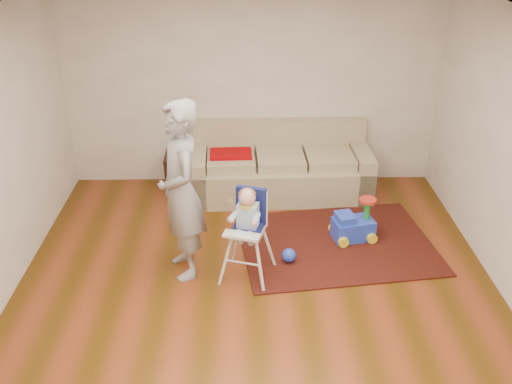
{
  "coord_description": "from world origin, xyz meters",
  "views": [
    {
      "loc": [
        -0.1,
        -4.63,
        3.61
      ],
      "look_at": [
        0.0,
        0.4,
        1.0
      ],
      "focal_mm": 40.0,
      "sensor_mm": 36.0,
      "label": 1
    }
  ],
  "objects_px": {
    "sofa": "(280,162)",
    "side_table": "(185,171)",
    "adult": "(181,192)",
    "ride_on_toy": "(354,219)",
    "toy_ball": "(289,255)",
    "high_chair": "(247,235)"
  },
  "relations": [
    {
      "from": "side_table",
      "to": "high_chair",
      "type": "bearing_deg",
      "value": -67.91
    },
    {
      "from": "high_chair",
      "to": "adult",
      "type": "relative_size",
      "value": 0.54
    },
    {
      "from": "sofa",
      "to": "side_table",
      "type": "distance_m",
      "value": 1.31
    },
    {
      "from": "side_table",
      "to": "ride_on_toy",
      "type": "distance_m",
      "value": 2.5
    },
    {
      "from": "ride_on_toy",
      "to": "high_chair",
      "type": "xyz_separation_m",
      "value": [
        -1.24,
        -0.69,
        0.23
      ]
    },
    {
      "from": "side_table",
      "to": "adult",
      "type": "bearing_deg",
      "value": -85.02
    },
    {
      "from": "side_table",
      "to": "high_chair",
      "type": "distance_m",
      "value": 2.25
    },
    {
      "from": "ride_on_toy",
      "to": "toy_ball",
      "type": "distance_m",
      "value": 0.94
    },
    {
      "from": "sofa",
      "to": "adult",
      "type": "xyz_separation_m",
      "value": [
        -1.11,
        -1.8,
        0.5
      ]
    },
    {
      "from": "ride_on_toy",
      "to": "side_table",
      "type": "bearing_deg",
      "value": 134.35
    },
    {
      "from": "adult",
      "to": "ride_on_toy",
      "type": "bearing_deg",
      "value": 88.82
    },
    {
      "from": "sofa",
      "to": "adult",
      "type": "height_order",
      "value": "adult"
    },
    {
      "from": "high_chair",
      "to": "ride_on_toy",
      "type": "bearing_deg",
      "value": 45.93
    },
    {
      "from": "toy_ball",
      "to": "adult",
      "type": "height_order",
      "value": "adult"
    },
    {
      "from": "side_table",
      "to": "toy_ball",
      "type": "height_order",
      "value": "side_table"
    },
    {
      "from": "side_table",
      "to": "toy_ball",
      "type": "xyz_separation_m",
      "value": [
        1.3,
        -1.86,
        -0.16
      ]
    },
    {
      "from": "sofa",
      "to": "side_table",
      "type": "xyz_separation_m",
      "value": [
        -1.29,
        0.17,
        -0.21
      ]
    },
    {
      "from": "ride_on_toy",
      "to": "toy_ball",
      "type": "bearing_deg",
      "value": -160.99
    },
    {
      "from": "sofa",
      "to": "side_table",
      "type": "height_order",
      "value": "sofa"
    },
    {
      "from": "ride_on_toy",
      "to": "toy_ball",
      "type": "xyz_separation_m",
      "value": [
        -0.79,
        -0.48,
        -0.18
      ]
    },
    {
      "from": "ride_on_toy",
      "to": "high_chair",
      "type": "distance_m",
      "value": 1.44
    },
    {
      "from": "ride_on_toy",
      "to": "adult",
      "type": "height_order",
      "value": "adult"
    }
  ]
}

